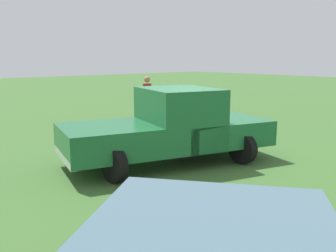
{
  "coord_description": "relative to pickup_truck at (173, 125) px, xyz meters",
  "views": [
    {
      "loc": [
        6.69,
        -6.29,
        2.5
      ],
      "look_at": [
        0.07,
        -0.65,
        0.9
      ],
      "focal_mm": 40.24,
      "sensor_mm": 36.0,
      "label": 1
    }
  ],
  "objects": [
    {
      "name": "ground_plane",
      "position": [
        -0.1,
        0.53,
        -0.91
      ],
      "size": [
        80.0,
        80.0,
        0.0
      ],
      "primitive_type": "plane",
      "color": "#3D662D"
    },
    {
      "name": "traffic_cone",
      "position": [
        -2.4,
        4.29,
        -0.63
      ],
      "size": [
        0.32,
        0.32,
        0.55
      ],
      "primitive_type": "cone",
      "color": "orange",
      "rests_on": "ground_plane"
    },
    {
      "name": "pickup_truck",
      "position": [
        0.0,
        0.0,
        0.0
      ],
      "size": [
        3.07,
        5.26,
        1.78
      ],
      "rotation": [
        0.0,
        0.0,
        4.45
      ],
      "color": "black",
      "rests_on": "ground_plane"
    },
    {
      "name": "person_visitor",
      "position": [
        -4.6,
        2.74,
        0.12
      ],
      "size": [
        0.44,
        0.44,
        1.8
      ],
      "rotation": [
        0.0,
        0.0,
        2.58
      ],
      "color": "navy",
      "rests_on": "ground_plane"
    }
  ]
}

